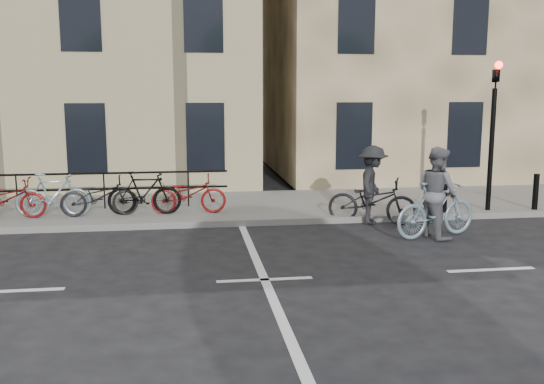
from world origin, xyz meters
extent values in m
plane|color=black|center=(0.00, 0.00, 0.00)|extent=(120.00, 120.00, 0.00)
cube|color=slate|center=(-4.00, 6.00, 0.07)|extent=(46.00, 4.00, 0.15)
cube|color=#877251|center=(9.00, 13.00, 6.15)|extent=(14.00, 10.00, 12.00)
cylinder|color=black|center=(6.20, 4.35, 1.65)|extent=(0.12, 0.12, 3.00)
imported|color=black|center=(6.20, 4.35, 3.60)|extent=(0.15, 0.18, 0.90)
sphere|color=#FF0C05|center=(6.20, 4.23, 3.70)|extent=(0.18, 0.18, 0.18)
cylinder|color=black|center=(5.00, 4.25, 0.60)|extent=(0.14, 0.14, 0.90)
cylinder|color=black|center=(7.40, 4.25, 0.60)|extent=(0.14, 0.14, 0.90)
cube|color=black|center=(-4.35, 5.90, 0.62)|extent=(8.30, 0.04, 0.95)
imported|color=maroon|center=(-5.40, 5.00, 0.62)|extent=(1.80, 0.63, 0.95)
imported|color=#7E9AA5|center=(-4.35, 5.00, 0.68)|extent=(1.75, 0.49, 1.05)
imported|color=black|center=(-3.30, 5.00, 0.62)|extent=(1.80, 0.63, 0.95)
imported|color=black|center=(-2.25, 5.00, 0.68)|extent=(1.75, 0.49, 1.05)
imported|color=maroon|center=(-1.20, 5.00, 0.62)|extent=(1.80, 0.63, 0.95)
imported|color=#7E9AA5|center=(4.00, 2.41, 0.60)|extent=(2.09, 1.12, 1.21)
imported|color=slate|center=(4.00, 2.41, 0.97)|extent=(0.97, 1.12, 1.94)
imported|color=black|center=(3.06, 3.90, 0.54)|extent=(2.18, 1.53, 1.09)
imported|color=black|center=(3.06, 3.90, 0.92)|extent=(1.12, 1.37, 1.84)
camera|label=1|loc=(-1.25, -9.58, 3.12)|focal=40.00mm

